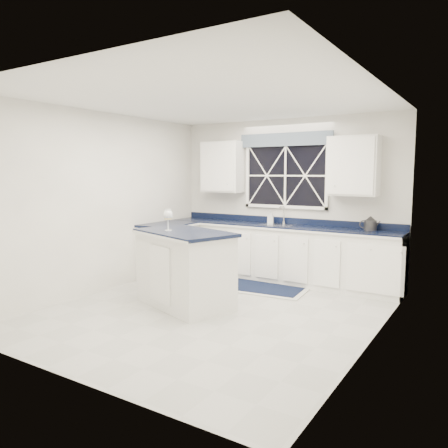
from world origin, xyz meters
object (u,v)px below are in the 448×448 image
Objects in this scene: faucet at (283,214)px; kettle at (370,224)px; dishwasher at (222,250)px; island at (185,268)px; soap_bottle at (271,217)px; wine_glass at (168,216)px.

faucet reaches higher than kettle.
dishwasher is 0.52× the size of island.
island is (0.63, -1.94, 0.10)m from dishwasher.
soap_bottle is at bearing -164.74° from faucet.
faucet is 2.27m from island.
kettle is 3.03m from wine_glass.
island is at bearing -151.44° from kettle.
soap_bottle is at bearing 8.76° from dishwasher.
island is 2.16m from soap_bottle.
kettle is 1.67m from soap_bottle.
island reaches higher than dishwasher.
wine_glass is at bearing -78.33° from dishwasher.
soap_bottle is (0.47, 2.16, -0.18)m from wine_glass.
island is at bearing 20.75° from wine_glass.
wine_glass is at bearing -140.36° from island.
wine_glass reaches higher than island.
kettle is (1.46, -0.09, -0.06)m from faucet.
soap_bottle reaches higher than kettle.
wine_glass is (-0.68, -2.22, 0.13)m from faucet.
dishwasher is 2.05m from island.
dishwasher is 2.78× the size of kettle.
kettle is 1.36× the size of soap_bottle.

